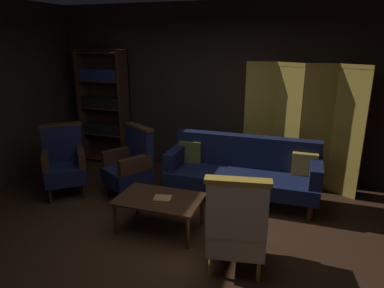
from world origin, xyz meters
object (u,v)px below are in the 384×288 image
at_px(folding_screen, 301,126).
at_px(armchair_wing_left, 131,165).
at_px(coffee_table, 159,201).
at_px(bookshelf, 104,105).
at_px(velvet_couch, 243,168).
at_px(armchair_wing_right, 64,162).
at_px(armchair_gilt_accent, 237,225).
at_px(book_tan_leather, 163,198).

xyz_separation_m(folding_screen, armchair_wing_left, (-2.28, -1.11, -0.50)).
distance_m(coffee_table, armchair_wing_left, 1.07).
bearing_deg(armchair_wing_left, bookshelf, 133.56).
bearing_deg(velvet_couch, armchair_wing_right, -164.73).
bearing_deg(armchair_wing_right, folding_screen, 22.23).
relative_size(armchair_gilt_accent, armchair_wing_left, 1.00).
height_order(bookshelf, armchair_gilt_accent, bookshelf).
bearing_deg(bookshelf, coffee_table, -45.32).
height_order(coffee_table, book_tan_leather, book_tan_leather).
bearing_deg(coffee_table, velvet_couch, 57.27).
bearing_deg(bookshelf, armchair_wing_left, -46.44).
bearing_deg(folding_screen, armchair_wing_right, -157.77).
bearing_deg(folding_screen, book_tan_leather, -127.83).
bearing_deg(bookshelf, armchair_wing_right, -82.91).
height_order(bookshelf, book_tan_leather, bookshelf).
height_order(bookshelf, armchair_wing_left, bookshelf).
bearing_deg(armchair_gilt_accent, velvet_couch, 98.39).
bearing_deg(velvet_couch, book_tan_leather, -120.36).
xyz_separation_m(bookshelf, armchair_wing_right, (0.18, -1.43, -0.59)).
xyz_separation_m(velvet_couch, armchair_wing_right, (-2.52, -0.69, 0.04)).
distance_m(coffee_table, armchair_gilt_accent, 1.11).
bearing_deg(book_tan_leather, armchair_wing_right, 163.33).
bearing_deg(armchair_wing_right, armchair_wing_left, 12.49).
distance_m(folding_screen, armchair_wing_left, 2.58).
relative_size(folding_screen, armchair_wing_right, 1.83).
xyz_separation_m(folding_screen, armchair_wing_right, (-3.25, -1.33, -0.50)).
relative_size(folding_screen, armchair_wing_left, 1.83).
relative_size(velvet_couch, armchair_wing_left, 2.04).
xyz_separation_m(bookshelf, armchair_wing_left, (1.16, -1.22, -0.59)).
relative_size(armchair_wing_left, book_tan_leather, 5.12).
bearing_deg(armchair_gilt_accent, folding_screen, 77.83).
height_order(folding_screen, armchair_wing_left, folding_screen).
bearing_deg(coffee_table, folding_screen, 50.78).
xyz_separation_m(coffee_table, armchair_gilt_accent, (1.02, -0.43, 0.12)).
relative_size(coffee_table, armchair_wing_right, 0.96).
bearing_deg(coffee_table, armchair_gilt_accent, -23.03).
bearing_deg(book_tan_leather, armchair_wing_left, 137.49).
xyz_separation_m(coffee_table, armchair_wing_left, (-0.77, 0.73, 0.12)).
height_order(coffee_table, armchair_gilt_accent, armchair_gilt_accent).
bearing_deg(bookshelf, armchair_gilt_accent, -38.97).
bearing_deg(armchair_wing_left, coffee_table, -43.55).
relative_size(bookshelf, armchair_wing_right, 1.97).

